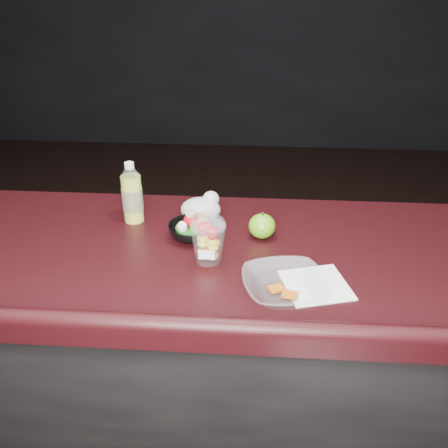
% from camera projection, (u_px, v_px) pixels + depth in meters
% --- Properties ---
extents(counter, '(4.06, 0.71, 1.02)m').
position_uv_depth(counter, '(207.00, 378.00, 1.68)').
color(counter, black).
rests_on(counter, ground).
extents(lemonade_bottle, '(0.07, 0.07, 0.20)m').
position_uv_depth(lemonade_bottle, '(132.00, 197.00, 1.56)').
color(lemonade_bottle, gold).
rests_on(lemonade_bottle, counter).
extents(fruit_cup, '(0.10, 0.10, 0.14)m').
position_uv_depth(fruit_cup, '(208.00, 238.00, 1.35)').
color(fruit_cup, white).
rests_on(fruit_cup, counter).
extents(green_apple, '(0.08, 0.08, 0.08)m').
position_uv_depth(green_apple, '(262.00, 226.00, 1.48)').
color(green_apple, '#30860F').
rests_on(green_apple, counter).
extents(plastic_bag, '(0.13, 0.10, 0.09)m').
position_uv_depth(plastic_bag, '(202.00, 208.00, 1.58)').
color(plastic_bag, silver).
rests_on(plastic_bag, counter).
extents(snack_bowl, '(0.18, 0.18, 0.08)m').
position_uv_depth(snack_bowl, '(192.00, 229.00, 1.49)').
color(snack_bowl, black).
rests_on(snack_bowl, counter).
extents(takeout_bowl, '(0.25, 0.25, 0.05)m').
position_uv_depth(takeout_bowl, '(284.00, 286.00, 1.24)').
color(takeout_bowl, silver).
rests_on(takeout_bowl, counter).
extents(paper_napkin, '(0.20, 0.20, 0.00)m').
position_uv_depth(paper_napkin, '(316.00, 285.00, 1.28)').
color(paper_napkin, white).
rests_on(paper_napkin, counter).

